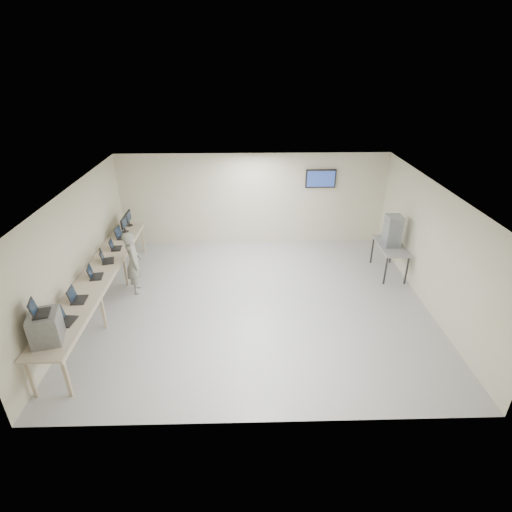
{
  "coord_description": "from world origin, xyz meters",
  "views": [
    {
      "loc": [
        -0.22,
        -8.05,
        5.32
      ],
      "look_at": [
        0.0,
        0.2,
        1.15
      ],
      "focal_mm": 28.0,
      "sensor_mm": 36.0,
      "label": 1
    }
  ],
  "objects_px": {
    "workbench": "(100,274)",
    "equipment_box": "(46,327)",
    "side_table": "(391,248)",
    "soldier": "(134,263)"
  },
  "relations": [
    {
      "from": "workbench",
      "to": "side_table",
      "type": "distance_m",
      "value": 7.32
    },
    {
      "from": "workbench",
      "to": "equipment_box",
      "type": "relative_size",
      "value": 10.81
    },
    {
      "from": "equipment_box",
      "to": "side_table",
      "type": "distance_m",
      "value": 8.21
    },
    {
      "from": "equipment_box",
      "to": "soldier",
      "type": "distance_m",
      "value": 3.16
    },
    {
      "from": "workbench",
      "to": "equipment_box",
      "type": "xyz_separation_m",
      "value": [
        -0.06,
        -2.45,
        0.35
      ]
    },
    {
      "from": "soldier",
      "to": "side_table",
      "type": "relative_size",
      "value": 1.16
    },
    {
      "from": "workbench",
      "to": "equipment_box",
      "type": "distance_m",
      "value": 2.48
    },
    {
      "from": "workbench",
      "to": "side_table",
      "type": "height_order",
      "value": "workbench"
    },
    {
      "from": "workbench",
      "to": "side_table",
      "type": "relative_size",
      "value": 4.33
    },
    {
      "from": "workbench",
      "to": "equipment_box",
      "type": "bearing_deg",
      "value": -91.47
    }
  ]
}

